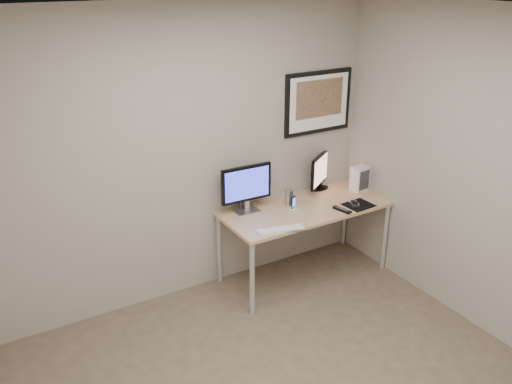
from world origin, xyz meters
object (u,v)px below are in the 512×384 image
at_px(framed_art, 318,102).
at_px(monitor_large, 246,187).
at_px(desk, 305,213).
at_px(fan_unit, 360,178).
at_px(speaker_left, 243,197).
at_px(monitor_tv, 321,171).
at_px(speaker_right, 288,197).
at_px(phone_dock, 293,203).
at_px(keyboard, 280,229).

relative_size(framed_art, monitor_large, 1.52).
relative_size(desk, fan_unit, 6.33).
bearing_deg(speaker_left, monitor_tv, 16.39).
bearing_deg(desk, fan_unit, 5.13).
distance_m(speaker_right, phone_dock, 0.11).
height_order(desk, keyboard, keyboard).
distance_m(phone_dock, fan_unit, 0.84).
bearing_deg(monitor_tv, desk, -177.31).
xyz_separation_m(monitor_tv, phone_dock, (-0.51, -0.27, -0.14)).
bearing_deg(monitor_large, phone_dock, -21.53).
bearing_deg(speaker_left, phone_dock, -20.05).
height_order(speaker_left, phone_dock, speaker_left).
bearing_deg(desk, speaker_right, 132.55).
bearing_deg(keyboard, fan_unit, 29.41).
xyz_separation_m(framed_art, keyboard, (-0.81, -0.61, -0.88)).
relative_size(speaker_left, keyboard, 0.45).
relative_size(monitor_tv, phone_dock, 3.17).
height_order(framed_art, speaker_right, framed_art).
height_order(monitor_tv, speaker_left, monitor_tv).
height_order(desk, fan_unit, fan_unit).
bearing_deg(speaker_right, monitor_tv, -0.66).
bearing_deg(monitor_large, speaker_right, -7.38).
bearing_deg(keyboard, monitor_large, 111.13).
distance_m(framed_art, keyboard, 1.35).
bearing_deg(keyboard, speaker_left, 106.51).
bearing_deg(framed_art, keyboard, -142.88).
height_order(speaker_right, keyboard, speaker_right).
bearing_deg(speaker_right, speaker_left, 136.05).
bearing_deg(desk, speaker_left, 148.86).
distance_m(framed_art, speaker_right, 0.96).
height_order(framed_art, monitor_large, framed_art).
height_order(desk, speaker_right, speaker_right).
distance_m(desk, speaker_left, 0.60).
xyz_separation_m(monitor_tv, fan_unit, (0.33, -0.22, -0.07)).
bearing_deg(fan_unit, speaker_right, 168.79).
height_order(keyboard, fan_unit, fan_unit).
xyz_separation_m(monitor_large, phone_dock, (0.40, -0.17, -0.18)).
bearing_deg(keyboard, monitor_tv, 46.79).
xyz_separation_m(desk, phone_dock, (-0.13, 0.01, 0.13)).
xyz_separation_m(monitor_tv, speaker_right, (-0.49, -0.16, -0.12)).
bearing_deg(speaker_left, fan_unit, 6.40).
height_order(monitor_tv, fan_unit, monitor_tv).
relative_size(desk, monitor_tv, 3.87).
height_order(monitor_tv, keyboard, monitor_tv).
relative_size(keyboard, fan_unit, 1.70).
bearing_deg(phone_dock, fan_unit, -20.65).
bearing_deg(monitor_tv, phone_dock, 174.05).
bearing_deg(phone_dock, monitor_tv, 3.91).
height_order(monitor_large, phone_dock, monitor_large).
distance_m(framed_art, monitor_large, 1.10).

